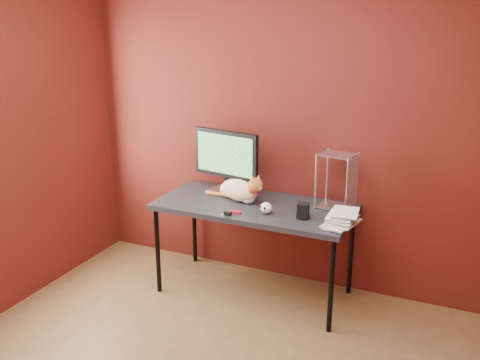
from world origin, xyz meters
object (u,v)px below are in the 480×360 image
at_px(cat, 239,190).
at_px(speaker, 303,211).
at_px(monitor, 226,158).
at_px(book_stack, 335,140).
at_px(skull_mug, 266,208).
at_px(desk, 254,210).

bearing_deg(cat, speaker, 5.50).
distance_m(monitor, book_stack, 1.05).
bearing_deg(monitor, skull_mug, -23.94).
distance_m(cat, speaker, 0.59).
bearing_deg(cat, monitor, 164.33).
bearing_deg(skull_mug, monitor, 165.73).
xyz_separation_m(cat, speaker, (0.57, -0.16, -0.03)).
height_order(desk, cat, cat).
height_order(skull_mug, speaker, speaker).
bearing_deg(desk, monitor, 152.21).
height_order(monitor, speaker, monitor).
relative_size(desk, speaker, 13.27).
bearing_deg(book_stack, skull_mug, -178.53).
bearing_deg(monitor, cat, -26.76).
height_order(desk, speaker, speaker).
bearing_deg(skull_mug, cat, 167.52).
height_order(cat, book_stack, book_stack).
relative_size(cat, skull_mug, 5.42).
bearing_deg(speaker, cat, 156.16).
relative_size(monitor, speaker, 5.21).
bearing_deg(desk, book_stack, -12.41).
bearing_deg(book_stack, desk, 167.59).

